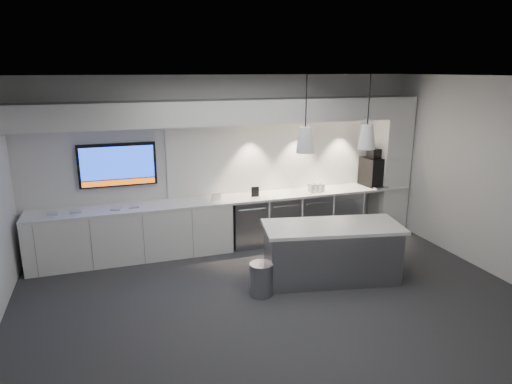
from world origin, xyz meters
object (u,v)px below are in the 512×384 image
object	(u,v)px
coffee_machine	(373,170)
island	(331,252)
bin	(261,279)
wall_tv	(118,165)

from	to	relation	value
coffee_machine	island	bearing A→B (deg)	-141.85
island	bin	bearing A→B (deg)	-161.91
wall_tv	bin	world-z (taller)	wall_tv
bin	wall_tv	bearing A→B (deg)	129.02
wall_tv	island	bearing A→B (deg)	-34.77
wall_tv	island	world-z (taller)	wall_tv
wall_tv	coffee_machine	xyz separation A→B (m)	(4.73, -0.25, -0.36)
bin	coffee_machine	bearing A→B (deg)	33.12
island	coffee_machine	xyz separation A→B (m)	(1.80, 1.79, 0.76)
wall_tv	bin	size ratio (longest dim) A/B	2.67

